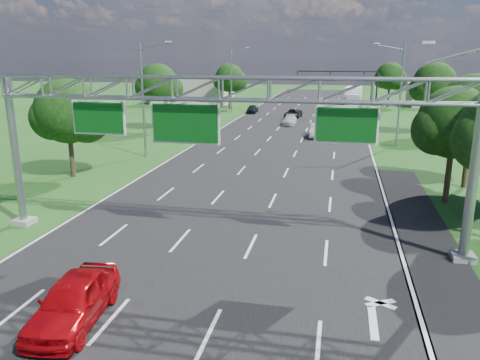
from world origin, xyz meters
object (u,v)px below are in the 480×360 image
(traffic_signal, at_px, (353,81))
(box_truck, at_px, (353,97))
(red_coupe, at_px, (74,301))
(sign_gantry, at_px, (223,102))

(traffic_signal, relative_size, box_truck, 1.35)
(traffic_signal, xyz_separation_m, box_truck, (0.52, 15.02, -3.58))
(traffic_signal, distance_m, box_truck, 15.45)
(traffic_signal, relative_size, red_coupe, 2.55)
(sign_gantry, relative_size, traffic_signal, 1.92)
(sign_gantry, distance_m, traffic_signal, 53.51)
(sign_gantry, relative_size, box_truck, 2.61)
(red_coupe, bearing_deg, box_truck, 75.88)
(red_coupe, bearing_deg, traffic_signal, 74.38)
(traffic_signal, distance_m, red_coupe, 62.30)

